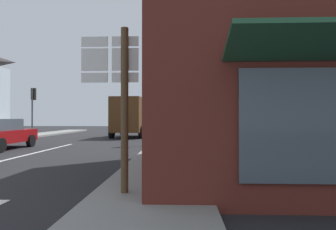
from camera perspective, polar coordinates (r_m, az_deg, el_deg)
name	(u,v)px	position (r m, az deg, el deg)	size (l,w,h in m)	color
ground_plane	(57,148)	(16.77, -19.76, -5.69)	(80.00, 80.00, 0.00)	#232326
sidewalk_right	(168,151)	(13.56, 0.05, -6.67)	(2.22, 44.00, 0.14)	gray
lane_centre_stripe	(15,158)	(13.16, -26.39, -7.08)	(0.16, 12.00, 0.01)	silver
delivery_truck	(131,116)	(24.25, -6.92, -0.21)	(2.70, 5.11, 3.05)	#4C2D14
route_sign_post	(125,92)	(5.81, -7.99, 4.22)	(1.66, 0.14, 3.20)	brown
traffic_light_far_right	(163,101)	(24.11, -0.85, 2.54)	(0.30, 0.49, 3.79)	#47474C
traffic_light_near_right	(157,99)	(17.24, -2.14, 2.89)	(0.30, 0.49, 3.44)	#47474C
traffic_light_far_left	(33,101)	(25.58, -23.67, 2.39)	(0.30, 0.49, 3.78)	#47474C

